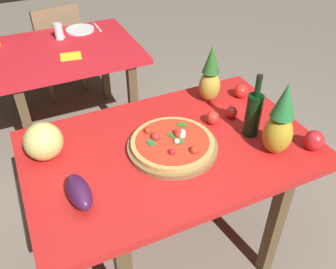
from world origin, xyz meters
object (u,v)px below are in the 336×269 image
(display_table, at_px, (170,159))
(dining_chair, at_px, (57,45))
(wine_bottle, at_px, (253,114))
(pineapple_right, at_px, (210,77))
(drinking_glass_water, at_px, (59,31))
(bell_pepper, at_px, (314,141))
(fork_utensil, at_px, (62,33))
(pineapple_left, at_px, (280,123))
(knife_utensil, at_px, (97,27))
(pizza_board, at_px, (172,147))
(background_table, at_px, (66,61))
(pizza, at_px, (173,142))
(napkin_folded, at_px, (71,56))
(tomato_beside_pepper, at_px, (213,118))
(tomato_at_corner, at_px, (231,112))
(dinner_plate, at_px, (80,30))
(tomato_by_bottle, at_px, (241,91))
(eggplant, at_px, (79,192))
(melon, at_px, (44,141))

(display_table, relative_size, dining_chair, 1.61)
(wine_bottle, xyz_separation_m, pineapple_right, (-0.03, 0.36, 0.03))
(dining_chair, relative_size, drinking_glass_water, 7.17)
(dining_chair, xyz_separation_m, drinking_glass_water, (-0.03, -0.47, 0.30))
(bell_pepper, bearing_deg, fork_utensil, 112.51)
(pineapple_left, bearing_deg, knife_utensil, 100.12)
(pizza_board, xyz_separation_m, pineapple_right, (0.37, 0.30, 0.13))
(display_table, distance_m, background_table, 1.33)
(pizza, height_order, napkin_folded, pizza)
(wine_bottle, bearing_deg, tomato_beside_pepper, 129.21)
(pizza_board, height_order, tomato_at_corner, tomato_at_corner)
(dinner_plate, bearing_deg, pizza_board, -88.60)
(pizza_board, bearing_deg, pineapple_left, -26.59)
(pineapple_left, bearing_deg, tomato_beside_pepper, 116.00)
(tomato_beside_pepper, bearing_deg, pineapple_right, 64.69)
(dining_chair, distance_m, bell_pepper, 2.41)
(dining_chair, height_order, bell_pepper, dining_chair)
(bell_pepper, relative_size, tomato_by_bottle, 1.28)
(pizza_board, bearing_deg, bell_pepper, -24.56)
(background_table, bearing_deg, tomato_at_corner, -63.18)
(wine_bottle, bearing_deg, eggplant, -175.13)
(pineapple_left, height_order, tomato_by_bottle, pineapple_left)
(display_table, bearing_deg, tomato_by_bottle, 22.68)
(pizza_board, bearing_deg, tomato_by_bottle, 24.64)
(melon, bearing_deg, pineapple_right, 6.73)
(background_table, bearing_deg, pizza_board, -80.25)
(bell_pepper, relative_size, fork_utensil, 0.56)
(wine_bottle, xyz_separation_m, drinking_glass_water, (-0.62, 1.57, -0.06))
(bell_pepper, relative_size, eggplant, 0.51)
(tomato_beside_pepper, height_order, knife_utensil, tomato_beside_pepper)
(pineapple_right, height_order, knife_utensil, pineapple_right)
(tomato_at_corner, xyz_separation_m, fork_utensil, (-0.57, 1.50, -0.03))
(bell_pepper, bearing_deg, pizza, 155.35)
(wine_bottle, xyz_separation_m, dinner_plate, (-0.44, 1.66, -0.11))
(display_table, relative_size, pizza_board, 3.21)
(pizza, bearing_deg, tomato_beside_pepper, 19.58)
(pizza_board, distance_m, pineapple_left, 0.50)
(pizza_board, xyz_separation_m, tomato_at_corner, (0.39, 0.10, 0.02))
(display_table, relative_size, pineapple_left, 3.76)
(tomato_at_corner, bearing_deg, pineapple_right, 96.10)
(display_table, xyz_separation_m, dinner_plate, (-0.04, 1.58, 0.09))
(dinner_plate, xyz_separation_m, fork_utensil, (-0.14, 0.00, -0.00))
(dining_chair, relative_size, pizza_board, 1.99)
(dining_chair, height_order, pizza_board, dining_chair)
(background_table, xyz_separation_m, bell_pepper, (0.83, -1.61, 0.15))
(wine_bottle, relative_size, eggplant, 1.63)
(tomato_beside_pepper, xyz_separation_m, fork_utensil, (-0.45, 1.51, -0.03))
(background_table, bearing_deg, pineapple_right, -59.77)
(wine_bottle, bearing_deg, melon, 165.07)
(background_table, relative_size, bell_pepper, 10.24)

